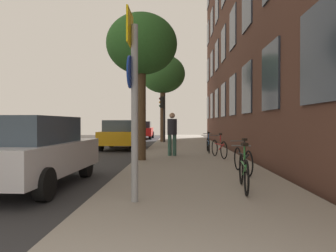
{
  "coord_description": "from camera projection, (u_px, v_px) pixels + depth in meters",
  "views": [
    {
      "loc": [
        0.59,
        -1.02,
        1.48
      ],
      "look_at": [
        0.26,
        9.59,
        1.38
      ],
      "focal_mm": 32.18,
      "sensor_mm": 36.0,
      "label": 1
    }
  ],
  "objects": [
    {
      "name": "car_2",
      "position": [
        143.0,
        130.0,
        28.13
      ],
      "size": [
        1.99,
        4.38,
        1.62
      ],
      "color": "red",
      "rests_on": "road_asphalt"
    },
    {
      "name": "bicycle_0",
      "position": [
        244.0,
        171.0,
        6.13
      ],
      "size": [
        0.42,
        1.73,
        0.97
      ],
      "color": "black",
      "rests_on": "sidewalk"
    },
    {
      "name": "tree_near",
      "position": [
        142.0,
        45.0,
        11.05
      ],
      "size": [
        2.6,
        2.6,
        5.37
      ],
      "color": "#4C3823",
      "rests_on": "sidewalk"
    },
    {
      "name": "road_asphalt",
      "position": [
        83.0,
        150.0,
        16.19
      ],
      "size": [
        7.0,
        38.0,
        0.01
      ],
      "primitive_type": "cube",
      "color": "#2D2D30",
      "rests_on": "ground"
    },
    {
      "name": "car_0",
      "position": [
        33.0,
        151.0,
        6.87
      ],
      "size": [
        1.96,
        4.06,
        1.62
      ],
      "color": "silver",
      "rests_on": "road_asphalt"
    },
    {
      "name": "bicycle_3",
      "position": [
        208.0,
        144.0,
        13.92
      ],
      "size": [
        0.42,
        1.65,
        0.96
      ],
      "color": "black",
      "rests_on": "sidewalk"
    },
    {
      "name": "bicycle_1",
      "position": [
        243.0,
        159.0,
        8.15
      ],
      "size": [
        0.42,
        1.67,
        0.95
      ],
      "color": "black",
      "rests_on": "sidewalk"
    },
    {
      "name": "ground_plane",
      "position": [
        122.0,
        151.0,
        16.12
      ],
      "size": [
        41.8,
        41.8,
        0.0
      ],
      "primitive_type": "plane",
      "color": "#332D28"
    },
    {
      "name": "traffic_light",
      "position": [
        163.0,
        110.0,
        21.41
      ],
      "size": [
        0.43,
        0.24,
        3.29
      ],
      "color": "black",
      "rests_on": "sidewalk"
    },
    {
      "name": "tree_far",
      "position": [
        163.0,
        75.0,
        21.93
      ],
      "size": [
        3.26,
        3.26,
        6.33
      ],
      "color": "brown",
      "rests_on": "sidewalk"
    },
    {
      "name": "car_1",
      "position": [
        121.0,
        134.0,
        16.96
      ],
      "size": [
        1.9,
        4.1,
        1.62
      ],
      "color": "orange",
      "rests_on": "road_asphalt"
    },
    {
      "name": "bicycle_2",
      "position": [
        219.0,
        148.0,
        11.83
      ],
      "size": [
        0.52,
        1.68,
        0.97
      ],
      "color": "black",
      "rests_on": "sidewalk"
    },
    {
      "name": "sidewalk",
      "position": [
        187.0,
        150.0,
        16.01
      ],
      "size": [
        4.2,
        38.0,
        0.12
      ],
      "primitive_type": "cube",
      "color": "gray",
      "rests_on": "ground"
    },
    {
      "name": "sign_post",
      "position": [
        133.0,
        93.0,
        5.19
      ],
      "size": [
        0.15,
        0.6,
        3.29
      ],
      "color": "gray",
      "rests_on": "sidewalk"
    },
    {
      "name": "pedestrian_0",
      "position": [
        172.0,
        131.0,
        12.56
      ],
      "size": [
        0.55,
        0.55,
        1.79
      ],
      "color": "#33594C",
      "rests_on": "sidewalk"
    }
  ]
}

